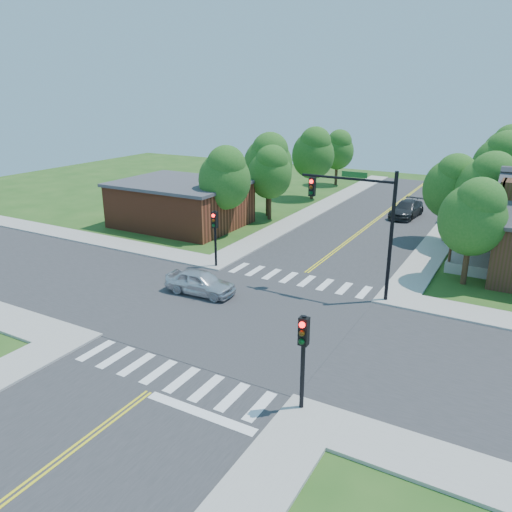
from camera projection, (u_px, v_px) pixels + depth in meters
The scene contains 25 objects.
ground at pixel (247, 319), 25.51m from camera, with size 100.00×100.00×0.00m, color #214C17.
road_ns at pixel (247, 318), 25.50m from camera, with size 10.00×90.00×0.04m, color #2D2D30.
road_ew at pixel (247, 318), 25.50m from camera, with size 90.00×10.00×0.04m, color #2D2D30.
intersection_patch at pixel (247, 319), 25.51m from camera, with size 10.20×10.20×0.06m, color #2D2D30.
sidewalk_nw at pixel (185, 215), 45.88m from camera, with size 40.00×40.00×0.14m.
crosswalk_north at pixel (298, 279), 30.61m from camera, with size 8.85×2.00×0.01m.
crosswalk_south at pixel (170, 376), 20.37m from camera, with size 8.85×2.00×0.01m.
centerline at pixel (247, 318), 25.49m from camera, with size 0.30×90.00×0.01m.
stop_bar at pixel (200, 414), 18.07m from camera, with size 4.60×0.45×0.09m, color white.
signal_mast_ne at pixel (361, 212), 26.75m from camera, with size 5.30×0.42×7.20m.
signal_pole_se at pixel (303, 346), 17.41m from camera, with size 0.34×0.42×3.80m.
signal_pole_nw at pixel (215, 228), 31.85m from camera, with size 0.34×0.42×3.80m.
building_nw at pixel (181, 203), 42.38m from camera, with size 10.40×8.40×3.73m.
tree_e_a at pixel (474, 215), 28.60m from camera, with size 3.82×3.63×6.50m.
tree_e_b at pixel (488, 187), 34.25m from camera, with size 4.24×4.03×7.21m.
tree_e_c at pixel (502, 164), 41.22m from camera, with size 4.68×4.45×7.96m.
tree_e_d at pixel (507, 152), 48.81m from camera, with size 4.65×4.42×7.91m.
tree_w_a at pixel (225, 177), 38.77m from camera, with size 4.16×3.95×7.08m.
tree_w_b at pixel (268, 162), 44.29m from camera, with size 4.45×4.23×7.56m.
tree_w_c at pixel (314, 152), 51.22m from camera, with size 4.41×4.19×7.50m.
tree_w_d at pixel (338, 149), 58.83m from camera, with size 3.88×3.68×6.59m.
tree_house at pixel (452, 185), 36.51m from camera, with size 3.98×3.78×6.77m.
tree_bldg at pixel (270, 171), 43.25m from camera, with size 3.90×3.71×6.64m.
car_silver at pixel (200, 283), 28.29m from camera, with size 4.19×1.83×1.40m, color silver.
car_dgrey at pixel (407, 210), 45.08m from camera, with size 2.47×5.17×1.45m, color #292B2D.
Camera 1 is at (11.75, -19.92, 11.23)m, focal length 35.00 mm.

